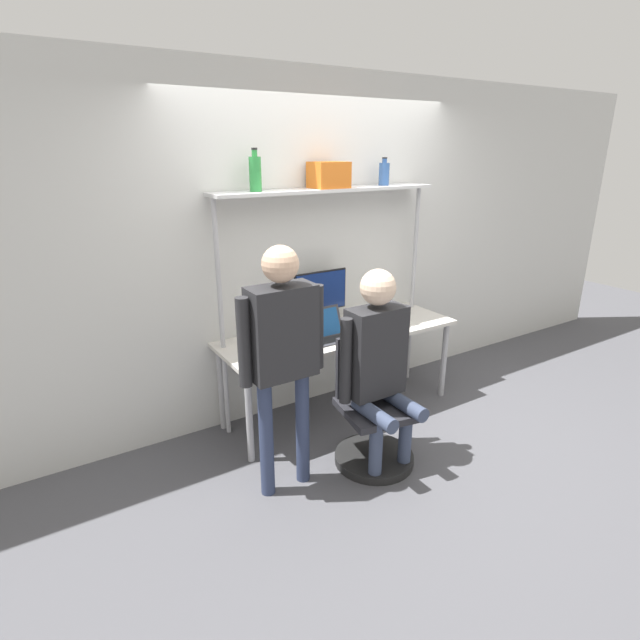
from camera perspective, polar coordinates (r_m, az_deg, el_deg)
The scene contains 13 objects.
ground_plane at distance 4.10m, azimuth 4.95°, elevation -12.21°, with size 12.00×12.00×0.00m, color #4C4C51.
wall_back at distance 4.14m, azimuth -0.34°, elevation 8.35°, with size 8.00×0.06×2.70m.
desk at distance 4.05m, azimuth 2.31°, elevation -2.18°, with size 2.00×0.64×0.72m.
shelf_unit at distance 3.97m, azimuth 0.97°, elevation 11.04°, with size 1.90×0.26×1.83m.
monitor at distance 4.05m, azimuth 0.08°, elevation 2.88°, with size 0.48×0.16×0.47m.
laptop at distance 3.84m, azimuth 0.53°, elevation -1.24°, with size 0.34×0.24×0.23m.
cell_phone at distance 3.99m, azimuth 3.78°, elevation -1.43°, with size 0.07×0.15×0.01m.
office_chair at distance 3.61m, azimuth 6.01°, elevation -11.90°, with size 0.56×0.56×0.89m.
person_seated at distance 3.33m, azimuth 6.70°, elevation -4.07°, with size 0.56×0.48×1.40m.
person_standing at distance 2.99m, azimuth -4.33°, elevation -2.53°, with size 0.57×0.22×1.61m.
bottle_green at distance 3.63m, azimuth -7.41°, elevation 16.30°, with size 0.09×0.09×0.29m.
bottle_blue at distance 4.25m, azimuth 7.33°, elevation 16.27°, with size 0.09×0.09×0.22m.
storage_box at distance 3.93m, azimuth 1.02°, elevation 16.24°, with size 0.27×0.22×0.19m.
Camera 1 is at (-2.15, -2.77, 2.12)m, focal length 28.00 mm.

